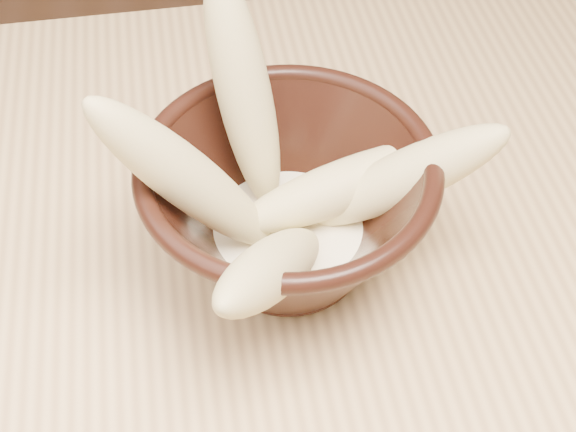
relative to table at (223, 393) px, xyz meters
name	(u,v)px	position (x,y,z in m)	size (l,w,h in m)	color
table	(223,393)	(0.00, 0.00, 0.00)	(1.20, 0.80, 0.75)	#E3BB7C
bowl	(288,207)	(0.06, 0.06, 0.14)	(0.20, 0.20, 0.11)	black
milk_puddle	(288,232)	(0.06, 0.06, 0.12)	(0.11, 0.11, 0.02)	#F9EEC8
banana_upright	(244,92)	(0.04, 0.11, 0.20)	(0.04, 0.04, 0.18)	#D1C27C
banana_left	(186,178)	(-0.01, 0.05, 0.19)	(0.04, 0.04, 0.17)	#D1C27C
banana_right	(405,177)	(0.14, 0.05, 0.16)	(0.04, 0.04, 0.15)	#D1C27C
banana_across	(346,185)	(0.10, 0.06, 0.15)	(0.04, 0.04, 0.17)	#D1C27C
banana_front	(272,269)	(0.04, -0.01, 0.17)	(0.04, 0.04, 0.16)	#D1C27C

